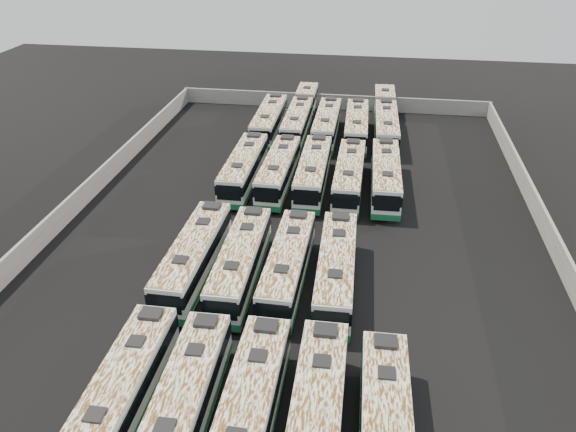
# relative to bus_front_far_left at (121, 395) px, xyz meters

# --- Properties ---
(ground) EXTENTS (140.00, 140.00, 0.00)m
(ground) POSITION_rel_bus_front_far_left_xyz_m (7.37, 22.72, -1.88)
(ground) COLOR black
(ground) RESTS_ON ground
(perimeter_wall) EXTENTS (45.20, 73.20, 2.20)m
(perimeter_wall) POSITION_rel_bus_front_far_left_xyz_m (7.37, 22.72, -0.78)
(perimeter_wall) COLOR slate
(perimeter_wall) RESTS_ON ground
(bus_front_far_left) EXTENTS (2.85, 13.04, 3.67)m
(bus_front_far_left) POSITION_rel_bus_front_far_left_xyz_m (0.00, 0.00, 0.00)
(bus_front_far_left) COLOR silver
(bus_front_far_left) RESTS_ON ground
(bus_front_left) EXTENTS (3.07, 13.07, 3.67)m
(bus_front_left) POSITION_rel_bus_front_far_left_xyz_m (3.83, -0.15, -0.00)
(bus_front_left) COLOR silver
(bus_front_left) RESTS_ON ground
(bus_front_center) EXTENTS (2.82, 13.28, 3.75)m
(bus_front_center) POSITION_rel_bus_front_far_left_xyz_m (7.62, -0.21, 0.04)
(bus_front_center) COLOR silver
(bus_front_center) RESTS_ON ground
(bus_front_right) EXTENTS (2.98, 13.41, 3.77)m
(bus_front_right) POSITION_rel_bus_front_far_left_xyz_m (11.43, -0.13, 0.05)
(bus_front_right) COLOR silver
(bus_front_right) RESTS_ON ground
(bus_front_far_right) EXTENTS (3.07, 13.02, 3.65)m
(bus_front_far_right) POSITION_rel_bus_front_far_left_xyz_m (15.23, -0.29, -0.01)
(bus_front_far_right) COLOR silver
(bus_front_far_right) RESTS_ON ground
(bus_midfront_far_left) EXTENTS (2.94, 13.37, 3.76)m
(bus_midfront_far_left) POSITION_rel_bus_front_far_left_xyz_m (-0.12, 14.66, 0.05)
(bus_midfront_far_left) COLOR silver
(bus_midfront_far_left) RESTS_ON ground
(bus_midfront_left) EXTENTS (2.95, 13.14, 3.70)m
(bus_midfront_left) POSITION_rel_bus_front_far_left_xyz_m (3.76, 14.52, 0.01)
(bus_midfront_left) COLOR silver
(bus_midfront_left) RESTS_ON ground
(bus_midfront_center) EXTENTS (2.90, 12.91, 3.63)m
(bus_midfront_center) POSITION_rel_bus_front_far_left_xyz_m (7.54, 14.72, -0.02)
(bus_midfront_center) COLOR silver
(bus_midfront_center) RESTS_ON ground
(bus_midfront_right) EXTENTS (3.10, 13.24, 3.72)m
(bus_midfront_right) POSITION_rel_bus_front_far_left_xyz_m (11.38, 14.64, 0.02)
(bus_midfront_right) COLOR silver
(bus_midfront_right) RESTS_ON ground
(bus_midback_far_left) EXTENTS (2.82, 13.26, 3.74)m
(bus_midback_far_left) POSITION_rel_bus_front_far_left_xyz_m (0.05, 32.13, 0.04)
(bus_midback_far_left) COLOR silver
(bus_midback_far_left) RESTS_ON ground
(bus_midback_left) EXTENTS (2.95, 13.10, 3.68)m
(bus_midback_left) POSITION_rel_bus_front_far_left_xyz_m (3.83, 32.20, 0.01)
(bus_midback_left) COLOR silver
(bus_midback_left) RESTS_ON ground
(bus_midback_center) EXTENTS (2.94, 13.40, 3.77)m
(bus_midback_center) POSITION_rel_bus_front_far_left_xyz_m (7.54, 32.31, 0.05)
(bus_midback_center) COLOR silver
(bus_midback_center) RESTS_ON ground
(bus_midback_right) EXTENTS (2.84, 13.11, 3.69)m
(bus_midback_right) POSITION_rel_bus_front_far_left_xyz_m (11.36, 32.07, 0.01)
(bus_midback_right) COLOR silver
(bus_midback_right) RESTS_ON ground
(bus_midback_far_right) EXTENTS (3.10, 13.48, 3.79)m
(bus_midback_far_right) POSITION_rel_bus_front_far_left_xyz_m (15.13, 32.34, 0.06)
(bus_midback_far_right) COLOR silver
(bus_midback_far_right) RESTS_ON ground
(bus_back_far_left) EXTENTS (3.03, 13.51, 3.80)m
(bus_back_far_left) POSITION_rel_bus_front_far_left_xyz_m (0.03, 47.10, 0.07)
(bus_back_far_left) COLOR silver
(bus_back_far_left) RESTS_ON ground
(bus_back_left) EXTENTS (2.86, 20.16, 3.66)m
(bus_back_left) POSITION_rel_bus_front_far_left_xyz_m (3.71, 50.62, -0.01)
(bus_back_left) COLOR silver
(bus_back_left) RESTS_ON ground
(bus_back_center) EXTENTS (2.79, 13.15, 3.71)m
(bus_back_center) POSITION_rel_bus_front_far_left_xyz_m (7.59, 47.05, 0.02)
(bus_back_center) COLOR silver
(bus_back_center) RESTS_ON ground
(bus_back_right) EXTENTS (3.11, 13.30, 3.73)m
(bus_back_right) POSITION_rel_bus_front_far_left_xyz_m (11.41, 46.94, 0.03)
(bus_back_right) COLOR silver
(bus_back_right) RESTS_ON ground
(bus_back_far_right) EXTENTS (3.33, 20.71, 3.75)m
(bus_back_far_right) POSITION_rel_bus_front_far_left_xyz_m (15.07, 50.68, 0.04)
(bus_back_far_right) COLOR silver
(bus_back_far_right) RESTS_ON ground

